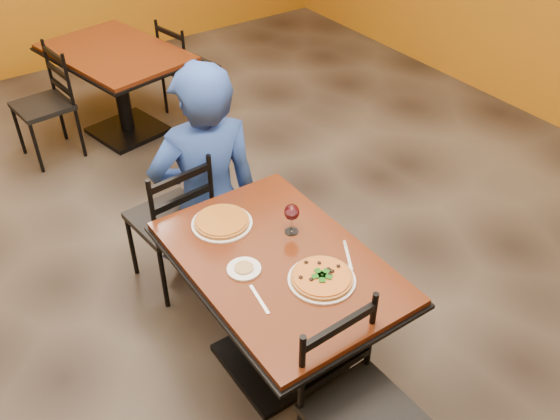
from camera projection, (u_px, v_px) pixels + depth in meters
floor at (232, 305)px, 3.61m from camera, size 7.00×8.00×0.01m
table_main at (279, 288)px, 2.94m from camera, size 0.83×1.23×0.75m
table_second at (118, 73)px, 4.91m from camera, size 1.06×1.37×0.75m
chair_main_near at (364, 417)px, 2.48m from camera, size 0.43×0.43×0.92m
chair_main_far at (170, 219)px, 3.54m from camera, size 0.45×0.45×0.92m
chair_second_left at (43, 106)px, 4.69m from camera, size 0.44×0.44×0.89m
chair_second_right at (190, 68)px, 5.27m from camera, size 0.46×0.46×0.87m
diner at (205, 173)px, 3.50m from camera, size 0.75×0.57×1.39m
plate_main at (322, 280)px, 2.71m from camera, size 0.31×0.31×0.01m
pizza_main at (322, 277)px, 2.70m from camera, size 0.28×0.28×0.02m
plate_far at (222, 224)px, 3.03m from camera, size 0.31×0.31×0.01m
pizza_far at (222, 221)px, 3.02m from camera, size 0.28×0.28×0.02m
side_plate at (244, 269)px, 2.76m from camera, size 0.16×0.16×0.01m
dip at (244, 268)px, 2.76m from camera, size 0.09×0.09×0.01m
wine_glass at (292, 218)px, 2.93m from camera, size 0.08×0.08×0.18m
fork at (259, 299)px, 2.61m from camera, size 0.04×0.19×0.00m
knife at (348, 255)px, 2.84m from camera, size 0.12×0.19×0.00m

